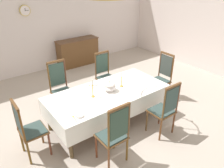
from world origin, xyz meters
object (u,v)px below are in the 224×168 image
Objects in this scene: chair_north_b at (105,74)px; candlestick_east at (122,81)px; chair_north_a at (61,87)px; bowl_near_left at (80,115)px; chair_head_east at (162,77)px; dining_table at (108,94)px; spoon_primary at (74,117)px; sideboard at (78,52)px; chair_head_west at (29,128)px; soup_tureen at (110,86)px; chair_south_b at (165,109)px; bowl_near_right at (95,84)px; candlestick_west at (93,90)px; mounted_clock at (25,11)px; spoon_secondary at (90,86)px; chair_south_a at (114,134)px.

chair_north_b reaches higher than candlestick_east.
chair_north_a is 1.43m from bowl_near_left.
chair_head_east is 1.31m from candlestick_east.
chair_head_east reaches higher than dining_table.
chair_north_b is at bearing 48.06° from spoon_primary.
chair_north_a reaches higher than sideboard.
chair_north_b is at bearing 42.80° from bowl_near_left.
soup_tureen is at bearing 90.00° from chair_head_west.
bowl_near_left is at bearing 159.35° from chair_south_b.
chair_south_b is 0.99× the size of chair_north_b.
chair_north_a is 8.46× the size of bowl_near_right.
spoon_primary is at bearing 74.09° from chair_north_a.
chair_head_east reaches higher than bowl_near_left.
soup_tureen is 0.42m from bowl_near_right.
chair_north_a reaches higher than candlestick_west.
candlestick_east is at bearing 0.00° from soup_tureen.
mounted_clock reaches higher than chair_south_b.
spoon_secondary is at bearing 116.19° from soup_tureen.
sideboard is (1.99, 3.69, -0.30)m from bowl_near_left.
dining_table is 0.41m from candlestick_east.
chair_south_b is (1.21, 0.00, -0.01)m from chair_south_a.
chair_north_a is 0.80m from bowl_near_right.
spoon_primary is at bearing 123.24° from chair_south_a.
chair_south_a is at bearing -49.16° from spoon_primary.
chair_south_b is 0.79× the size of sideboard.
spoon_secondary is at bearing 111.10° from dining_table.
soup_tureen reaches higher than sideboard.
sideboard is at bearing 53.46° from spoon_secondary.
mounted_clock is at bearing 102.19° from chair_south_b.
candlestick_west is (1.28, 0.00, 0.31)m from chair_head_west.
chair_head_east is at bearing 0.00° from candlestick_east.
dining_table is 2.07× the size of chair_head_east.
dining_table is 1.06m from spoon_primary.
bowl_near_right is 3.35m from mounted_clock.
spoon_primary and spoon_secondary have the same top height.
candlestick_east is (0.31, 0.00, 0.02)m from soup_tureen.
chair_head_west is 2.01m from candlestick_east.
chair_south_b is 1.54m from bowl_near_right.
candlestick_east reaches higher than sideboard.
chair_south_a reaches higher than sideboard.
candlestick_west is (-0.98, -0.98, 0.29)m from chair_north_b.
soup_tureen is 0.31m from candlestick_east.
chair_head_east is (1.64, 0.00, -0.06)m from dining_table.
bowl_near_left is (-0.53, -0.41, -0.13)m from candlestick_west.
chair_head_west reaches higher than bowl_near_right.
dining_table is at bearing 90.00° from chair_head_west.
chair_head_west is at bearing 180.00° from candlestick_west.
dining_table is at bearing 57.67° from chair_north_b.
candlestick_east is 0.23× the size of sideboard.
dining_table is 3.76m from mounted_clock.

